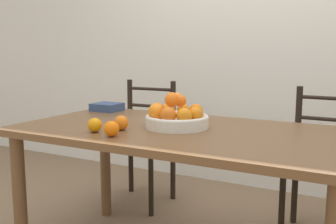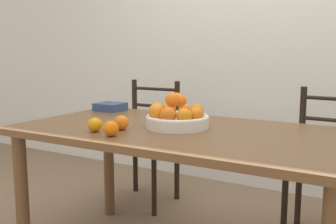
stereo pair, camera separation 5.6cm
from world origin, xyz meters
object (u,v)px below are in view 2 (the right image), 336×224
orange_loose_0 (95,125)px  chair_left (146,143)px  orange_loose_1 (111,128)px  chair_right (328,168)px  fruit_bowl (176,117)px  book_stack (110,107)px  orange_loose_2 (122,123)px

orange_loose_0 → chair_left: size_ratio=0.08×
orange_loose_1 → chair_right: chair_right is taller
fruit_bowl → orange_loose_0: 0.41m
orange_loose_1 → fruit_bowl: bearing=63.7°
orange_loose_0 → chair_right: (0.94, 0.99, -0.34)m
book_stack → orange_loose_2: bearing=-47.2°
orange_loose_2 → book_stack: (-0.45, 0.49, -0.01)m
orange_loose_2 → chair_right: bearing=46.1°
chair_right → book_stack: size_ratio=5.16×
fruit_bowl → orange_loose_0: fruit_bowl is taller
chair_right → fruit_bowl: bearing=-131.2°
fruit_bowl → chair_left: size_ratio=0.35×
orange_loose_1 → chair_left: chair_left is taller
chair_right → orange_loose_0: bearing=-132.1°
orange_loose_1 → book_stack: bearing=128.2°
orange_loose_2 → book_stack: orange_loose_2 is taller
fruit_bowl → orange_loose_1: fruit_bowl is taller
orange_loose_1 → orange_loose_2: orange_loose_2 is taller
orange_loose_1 → orange_loose_0: bearing=161.9°
chair_left → book_stack: chair_left is taller
chair_left → chair_right: bearing=-2.3°
orange_loose_1 → chair_right: bearing=51.9°
orange_loose_1 → chair_right: 1.36m
book_stack → fruit_bowl: bearing=-24.5°
chair_left → orange_loose_1: bearing=-67.5°
orange_loose_0 → book_stack: bearing=122.0°
orange_loose_1 → chair_left: size_ratio=0.08×
orange_loose_1 → chair_right: (0.81, 1.03, -0.34)m
chair_right → chair_left: bearing=-178.7°
chair_left → book_stack: (-0.02, -0.40, 0.33)m
chair_left → chair_right: 1.29m
fruit_bowl → chair_right: fruit_bowl is taller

